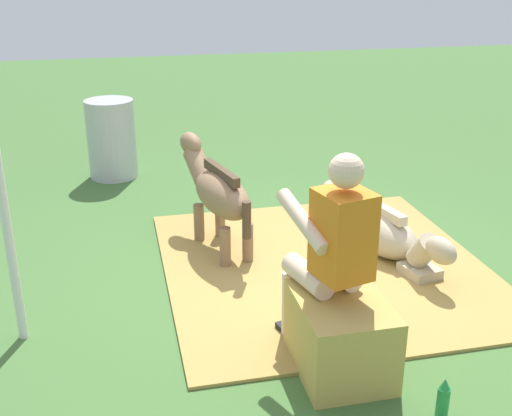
{
  "coord_description": "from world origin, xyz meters",
  "views": [
    {
      "loc": [
        -4.33,
        1.29,
        2.35
      ],
      "look_at": [
        0.1,
        0.28,
        0.55
      ],
      "focal_mm": 45.01,
      "sensor_mm": 36.0,
      "label": 1
    }
  ],
  "objects_px": {
    "pony_lying": "(387,235)",
    "soda_bottle": "(443,398)",
    "person_seated": "(331,247)",
    "pony_standing": "(217,191)",
    "hay_bale": "(340,336)",
    "water_barrel": "(112,139)"
  },
  "relations": [
    {
      "from": "pony_standing",
      "to": "soda_bottle",
      "type": "relative_size",
      "value": 5.52
    },
    {
      "from": "soda_bottle",
      "to": "person_seated",
      "type": "bearing_deg",
      "value": 32.03
    },
    {
      "from": "hay_bale",
      "to": "water_barrel",
      "type": "height_order",
      "value": "water_barrel"
    },
    {
      "from": "person_seated",
      "to": "pony_standing",
      "type": "height_order",
      "value": "person_seated"
    },
    {
      "from": "pony_standing",
      "to": "pony_lying",
      "type": "height_order",
      "value": "pony_standing"
    },
    {
      "from": "hay_bale",
      "to": "pony_lying",
      "type": "xyz_separation_m",
      "value": [
        1.41,
        -0.91,
        -0.05
      ]
    },
    {
      "from": "person_seated",
      "to": "soda_bottle",
      "type": "relative_size",
      "value": 5.63
    },
    {
      "from": "hay_bale",
      "to": "soda_bottle",
      "type": "height_order",
      "value": "hay_bale"
    },
    {
      "from": "pony_standing",
      "to": "water_barrel",
      "type": "xyz_separation_m",
      "value": [
        2.15,
        0.83,
        -0.08
      ]
    },
    {
      "from": "pony_lying",
      "to": "soda_bottle",
      "type": "height_order",
      "value": "pony_lying"
    },
    {
      "from": "pony_standing",
      "to": "hay_bale",
      "type": "bearing_deg",
      "value": -167.28
    },
    {
      "from": "pony_standing",
      "to": "water_barrel",
      "type": "bearing_deg",
      "value": 21.19
    },
    {
      "from": "hay_bale",
      "to": "pony_lying",
      "type": "relative_size",
      "value": 0.5
    },
    {
      "from": "hay_bale",
      "to": "person_seated",
      "type": "xyz_separation_m",
      "value": [
        0.16,
        0.03,
        0.51
      ]
    },
    {
      "from": "hay_bale",
      "to": "soda_bottle",
      "type": "bearing_deg",
      "value": -142.69
    },
    {
      "from": "soda_bottle",
      "to": "water_barrel",
      "type": "height_order",
      "value": "water_barrel"
    },
    {
      "from": "person_seated",
      "to": "water_barrel",
      "type": "xyz_separation_m",
      "value": [
        3.86,
        1.23,
        -0.31
      ]
    },
    {
      "from": "water_barrel",
      "to": "soda_bottle",
      "type": "bearing_deg",
      "value": -159.97
    },
    {
      "from": "person_seated",
      "to": "pony_lying",
      "type": "xyz_separation_m",
      "value": [
        1.25,
        -0.94,
        -0.56
      ]
    },
    {
      "from": "person_seated",
      "to": "soda_bottle",
      "type": "height_order",
      "value": "person_seated"
    },
    {
      "from": "hay_bale",
      "to": "pony_standing",
      "type": "height_order",
      "value": "pony_standing"
    },
    {
      "from": "pony_lying",
      "to": "soda_bottle",
      "type": "bearing_deg",
      "value": 165.3
    }
  ]
}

